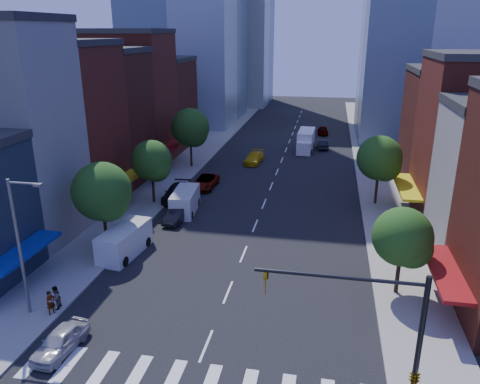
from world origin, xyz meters
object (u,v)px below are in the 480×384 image
object	(u,v)px
box_truck	(306,141)
taxi	(254,158)
cargo_van_near	(124,242)
traffic_car_far	(323,130)
parked_car_second	(177,214)
cargo_van_far	(185,202)
pedestrian_near	(51,303)
traffic_car_oncoming	(323,144)
pedestrian_far	(55,298)
parked_car_rear	(176,193)
parked_car_third	(205,182)
parked_car_front	(60,341)

from	to	relation	value
box_truck	taxi	bearing A→B (deg)	-125.83
cargo_van_near	traffic_car_far	xyz separation A→B (m)	(14.79, 50.64, -0.43)
parked_car_second	taxi	world-z (taller)	taxi
cargo_van_far	pedestrian_near	size ratio (longest dim) A/B	3.45
parked_car_second	traffic_car_oncoming	world-z (taller)	traffic_car_oncoming
cargo_van_far	pedestrian_far	world-z (taller)	cargo_van_far
cargo_van_near	pedestrian_far	bearing A→B (deg)	-90.48
parked_car_rear	parked_car_third	bearing A→B (deg)	64.28
cargo_van_far	parked_car_rear	bearing A→B (deg)	114.66
parked_car_rear	cargo_van_near	world-z (taller)	cargo_van_near
parked_car_third	parked_car_rear	size ratio (longest dim) A/B	0.95
cargo_van_far	taxi	distance (m)	20.02
parked_car_third	cargo_van_far	world-z (taller)	cargo_van_far
cargo_van_far	pedestrian_near	bearing A→B (deg)	-104.58
parked_car_front	cargo_van_far	world-z (taller)	cargo_van_far
parked_car_front	parked_car_third	size ratio (longest dim) A/B	0.78
parked_car_front	traffic_car_far	distance (m)	64.08
taxi	traffic_car_oncoming	world-z (taller)	taxi
cargo_van_far	traffic_car_far	size ratio (longest dim) A/B	1.28
parked_car_front	cargo_van_near	size ratio (longest dim) A/B	0.71
pedestrian_far	parked_car_second	bearing A→B (deg)	161.59
taxi	traffic_car_oncoming	bearing A→B (deg)	53.10
cargo_van_near	traffic_car_oncoming	world-z (taller)	cargo_van_near
parked_car_second	traffic_car_oncoming	distance (m)	34.68
traffic_car_far	cargo_van_far	bearing A→B (deg)	68.72
cargo_van_far	parked_car_third	bearing A→B (deg)	84.54
parked_car_front	box_truck	world-z (taller)	box_truck
parked_car_rear	cargo_van_near	xyz separation A→B (m)	(-0.02, -13.49, 0.38)
parked_car_rear	traffic_car_oncoming	bearing A→B (deg)	58.86
traffic_car_oncoming	box_truck	xyz separation A→B (m)	(-2.56, -1.64, 0.72)
cargo_van_near	traffic_car_oncoming	size ratio (longest dim) A/B	1.34
cargo_van_far	box_truck	size ratio (longest dim) A/B	0.73
parked_car_front	cargo_van_far	xyz separation A→B (m)	(0.51, 22.09, 0.44)
traffic_car_far	traffic_car_oncoming	bearing A→B (deg)	87.32
parked_car_front	traffic_car_far	world-z (taller)	traffic_car_far
parked_car_front	pedestrian_far	size ratio (longest dim) A/B	2.51
cargo_van_far	box_truck	world-z (taller)	box_truck
pedestrian_far	parked_car_rear	bearing A→B (deg)	169.55
taxi	traffic_car_far	distance (m)	22.77
traffic_car_far	box_truck	size ratio (longest dim) A/B	0.57
parked_car_third	cargo_van_near	size ratio (longest dim) A/B	0.90
box_truck	pedestrian_far	xyz separation A→B (m)	(-13.43, -46.59, -0.47)
parked_car_second	traffic_car_far	distance (m)	44.82
parked_car_front	cargo_van_far	bearing A→B (deg)	94.74
traffic_car_oncoming	traffic_car_far	distance (m)	10.80
box_truck	pedestrian_near	distance (m)	49.01
taxi	traffic_car_oncoming	size ratio (longest dim) A/B	1.16
parked_car_second	parked_car_front	bearing A→B (deg)	-86.04
cargo_van_far	pedestrian_near	distance (m)	19.21
parked_car_second	parked_car_third	xyz separation A→B (m)	(0.00, 10.26, 0.02)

